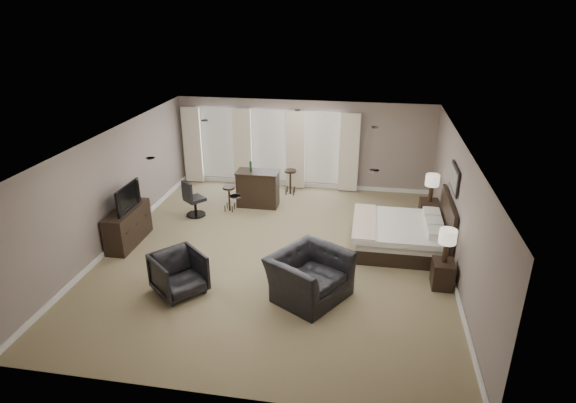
% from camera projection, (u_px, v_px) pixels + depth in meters
% --- Properties ---
extents(room, '(7.60, 8.60, 2.64)m').
position_uv_depth(room, '(276.00, 199.00, 10.24)').
color(room, '#7D7050').
rests_on(room, ground).
extents(window_bay, '(5.25, 0.20, 2.30)m').
position_uv_depth(window_bay, '(269.00, 148.00, 14.16)').
color(window_bay, silver).
rests_on(window_bay, room).
extents(bed, '(2.01, 1.92, 1.28)m').
position_uv_depth(bed, '(395.00, 222.00, 10.72)').
color(bed, silver).
rests_on(bed, ground).
extents(nightstand_near, '(0.41, 0.50, 0.54)m').
position_uv_depth(nightstand_near, '(442.00, 274.00, 9.41)').
color(nightstand_near, black).
rests_on(nightstand_near, ground).
extents(nightstand_far, '(0.46, 0.56, 0.62)m').
position_uv_depth(nightstand_far, '(428.00, 213.00, 12.03)').
color(nightstand_far, black).
rests_on(nightstand_far, ground).
extents(lamp_near, '(0.33, 0.33, 0.69)m').
position_uv_depth(lamp_near, '(446.00, 246.00, 9.17)').
color(lamp_near, beige).
rests_on(lamp_near, nightstand_near).
extents(lamp_far, '(0.34, 0.34, 0.70)m').
position_uv_depth(lamp_far, '(431.00, 188.00, 11.77)').
color(lamp_far, beige).
rests_on(lamp_far, nightstand_far).
extents(wall_art, '(0.04, 0.96, 0.56)m').
position_uv_depth(wall_art, '(454.00, 179.00, 10.11)').
color(wall_art, slate).
rests_on(wall_art, room).
extents(dresser, '(0.47, 1.46, 0.85)m').
position_uv_depth(dresser, '(128.00, 226.00, 11.04)').
color(dresser, black).
rests_on(dresser, ground).
extents(tv, '(0.59, 1.03, 0.14)m').
position_uv_depth(tv, '(125.00, 207.00, 10.85)').
color(tv, black).
rests_on(tv, dresser).
extents(armchair_near, '(1.48, 1.63, 1.19)m').
position_uv_depth(armchair_near, '(309.00, 269.00, 8.96)').
color(armchair_near, black).
rests_on(armchair_near, ground).
extents(armchair_far, '(1.19, 1.20, 0.90)m').
position_uv_depth(armchair_far, '(179.00, 272.00, 9.14)').
color(armchair_far, black).
rests_on(armchair_far, ground).
extents(bar_counter, '(1.14, 0.59, 0.99)m').
position_uv_depth(bar_counter, '(258.00, 189.00, 13.04)').
color(bar_counter, black).
rests_on(bar_counter, ground).
extents(bar_stool_left, '(0.37, 0.37, 0.68)m').
position_uv_depth(bar_stool_left, '(229.00, 199.00, 12.78)').
color(bar_stool_left, black).
rests_on(bar_stool_left, ground).
extents(bar_stool_right, '(0.36, 0.36, 0.73)m').
position_uv_depth(bar_stool_right, '(290.00, 182.00, 13.88)').
color(bar_stool_right, black).
rests_on(bar_stool_right, ground).
extents(desk_chair, '(0.70, 0.70, 0.98)m').
position_uv_depth(desk_chair, '(195.00, 198.00, 12.42)').
color(desk_chair, black).
rests_on(desk_chair, ground).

